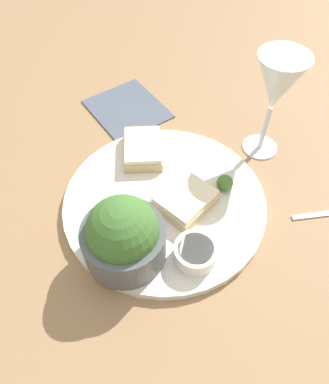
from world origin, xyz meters
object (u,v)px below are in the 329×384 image
object	(u,v)px
salad_bowl	(123,236)
sauce_ramekin	(195,252)
cheese_toast_far	(143,149)
napkin	(127,108)
wine_glass	(277,86)
cheese_toast_near	(185,199)

from	to	relation	value
salad_bowl	sauce_ramekin	size ratio (longest dim) A/B	1.88
salad_bowl	sauce_ramekin	bearing A→B (deg)	-58.66
cheese_toast_far	napkin	size ratio (longest dim) A/B	0.61
wine_glass	napkin	xyz separation A→B (m)	(-0.06, 0.26, -0.13)
cheese_toast_far	napkin	world-z (taller)	cheese_toast_far
cheese_toast_far	wine_glass	world-z (taller)	wine_glass
cheese_toast_far	sauce_ramekin	bearing A→B (deg)	-122.56
wine_glass	cheese_toast_far	bearing A→B (deg)	133.53
sauce_ramekin	napkin	world-z (taller)	sauce_ramekin
salad_bowl	cheese_toast_far	distance (m)	0.20
salad_bowl	napkin	size ratio (longest dim) A/B	0.63
sauce_ramekin	wine_glass	world-z (taller)	wine_glass
cheese_toast_near	napkin	xyz separation A→B (m)	(0.14, 0.23, -0.02)
cheese_toast_far	wine_glass	bearing A→B (deg)	-46.47
salad_bowl	sauce_ramekin	world-z (taller)	salad_bowl
sauce_ramekin	cheese_toast_far	bearing A→B (deg)	57.44
cheese_toast_near	cheese_toast_far	world-z (taller)	same
sauce_ramekin	cheese_toast_far	size ratio (longest dim) A/B	0.56
cheese_toast_near	wine_glass	bearing A→B (deg)	-10.08
cheese_toast_near	cheese_toast_far	size ratio (longest dim) A/B	0.84
cheese_toast_near	napkin	distance (m)	0.27
salad_bowl	sauce_ramekin	distance (m)	0.10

